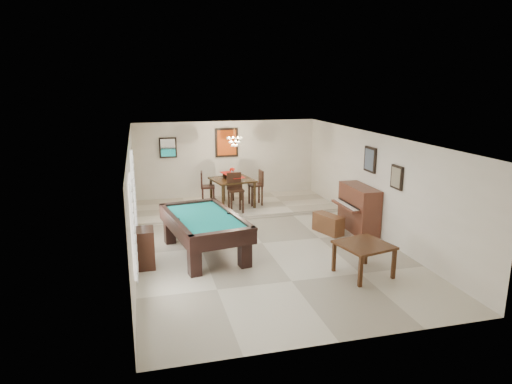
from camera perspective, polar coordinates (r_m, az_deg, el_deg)
name	(u,v)px	position (r m, az deg, el deg)	size (l,w,h in m)	color
ground_plane	(262,244)	(11.25, 0.77, -6.46)	(6.00, 9.00, 0.02)	beige
wall_back	(227,160)	(15.17, -3.68, 3.96)	(6.00, 0.04, 2.60)	silver
wall_front	(343,263)	(6.83, 10.84, -8.70)	(6.00, 0.04, 2.60)	silver
wall_left	(132,200)	(10.51, -15.20, -0.93)	(0.04, 9.00, 2.60)	silver
wall_right	(376,185)	(11.99, 14.76, 0.89)	(0.04, 9.00, 2.60)	silver
ceiling	(262,137)	(10.63, 0.81, 6.86)	(6.00, 9.00, 0.04)	white
dining_step	(235,206)	(14.24, -2.66, -1.79)	(6.00, 2.50, 0.12)	beige
window_left_front	(133,225)	(8.36, -15.14, -3.98)	(0.06, 1.00, 1.70)	white
window_left_rear	(134,189)	(11.07, -15.06, 0.34)	(0.06, 1.00, 1.70)	white
pool_table	(205,235)	(10.50, -6.45, -5.42)	(1.44, 2.66, 0.89)	black
square_table	(363,259)	(9.65, 13.27, -8.18)	(0.97, 0.97, 0.67)	#341B0D
upright_piano	(354,209)	(12.21, 12.14, -2.09)	(0.81, 1.45, 1.21)	brown
piano_bench	(328,224)	(12.06, 9.01, -3.94)	(0.34, 0.88, 0.49)	brown
apothecary_chest	(145,248)	(10.03, -13.65, -6.83)	(0.37, 0.56, 0.84)	black
dining_table	(232,190)	(13.96, -2.97, 0.19)	(1.17, 1.17, 0.97)	black
flower_vase	(232,171)	(13.83, -3.00, 2.61)	(0.14, 0.14, 0.23)	red
dining_chair_south	(236,193)	(13.25, -2.56, -0.14)	(0.43, 0.43, 1.15)	black
dining_chair_north	(228,185)	(14.68, -3.52, 0.84)	(0.36, 0.36, 0.96)	black
dining_chair_west	(208,190)	(13.82, -6.02, 0.30)	(0.41, 0.41, 1.11)	black
dining_chair_east	(256,188)	(14.06, -0.06, 0.54)	(0.40, 0.40, 1.08)	black
chandelier	(234,138)	(13.77, -2.71, 6.76)	(0.44, 0.44, 0.60)	#FFE5B2
back_painting	(227,143)	(15.04, -3.69, 6.19)	(0.75, 0.06, 0.95)	#D84C14
back_mirror	(168,148)	(14.82, -10.95, 5.46)	(0.55, 0.06, 0.65)	white
right_picture_upper	(370,160)	(12.11, 14.09, 3.95)	(0.06, 0.55, 0.65)	slate
right_picture_lower	(397,177)	(11.05, 17.20, 1.77)	(0.06, 0.45, 0.55)	gray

